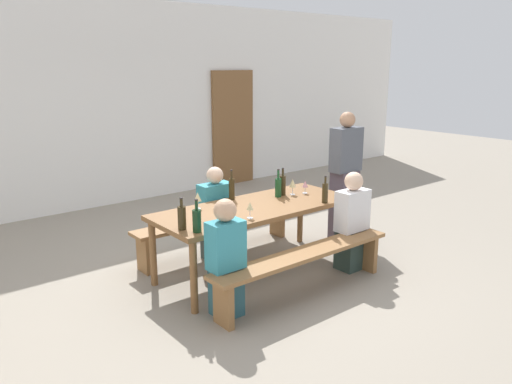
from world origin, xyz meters
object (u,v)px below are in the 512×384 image
(standing_host, at_px, (345,179))
(wine_glass_3, at_px, (293,184))
(bench_near, at_px, (304,261))
(seated_guest_near_1, at_px, (352,224))
(wine_glass_2, at_px, (224,210))
(wooden_door, at_px, (233,128))
(wine_bottle_0, at_px, (278,187))
(bench_far, at_px, (217,224))
(wine_bottle_4, at_px, (283,185))
(wine_bottle_1, at_px, (197,220))
(wine_glass_1, at_px, (305,184))
(tasting_table, at_px, (256,212))
(wine_bottle_2, at_px, (232,188))
(wine_bottle_5, at_px, (182,217))
(seated_guest_near_0, at_px, (226,260))
(wine_bottle_3, at_px, (325,192))
(wine_glass_4, at_px, (250,207))
(wine_glass_0, at_px, (198,197))

(standing_host, bearing_deg, wine_glass_3, 2.61)
(bench_near, bearing_deg, seated_guest_near_1, 9.85)
(wine_glass_2, bearing_deg, wine_glass_3, 15.80)
(wooden_door, distance_m, wine_bottle_0, 3.90)
(bench_near, height_order, bench_far, same)
(wine_bottle_4, bearing_deg, wine_bottle_1, -161.55)
(wine_glass_1, distance_m, wine_glass_3, 0.16)
(tasting_table, height_order, bench_far, tasting_table)
(wine_bottle_4, bearing_deg, bench_near, -119.94)
(wine_bottle_2, height_order, wine_bottle_5, wine_bottle_2)
(wine_glass_3, distance_m, seated_guest_near_1, 0.82)
(seated_guest_near_0, height_order, standing_host, standing_host)
(tasting_table, height_order, wine_bottle_3, wine_bottle_3)
(wine_glass_4, bearing_deg, standing_host, 13.27)
(wine_bottle_1, xyz_separation_m, seated_guest_near_0, (0.13, -0.26, -0.33))
(wine_glass_1, distance_m, standing_host, 0.81)
(wine_bottle_4, relative_size, wine_glass_0, 1.79)
(bench_near, bearing_deg, wine_bottle_5, 151.39)
(wine_glass_4, xyz_separation_m, standing_host, (1.90, 0.45, -0.08))
(wooden_door, distance_m, wine_glass_2, 4.78)
(bench_far, xyz_separation_m, seated_guest_near_0, (-0.83, -1.34, 0.17))
(wine_bottle_5, relative_size, wine_glass_1, 1.99)
(bench_near, relative_size, wine_bottle_4, 6.73)
(wine_bottle_0, relative_size, wine_glass_4, 1.96)
(wine_bottle_1, distance_m, wine_bottle_4, 1.55)
(wine_glass_4, height_order, seated_guest_near_1, seated_guest_near_1)
(wine_glass_3, height_order, seated_guest_near_1, seated_guest_near_1)
(wooden_door, relative_size, wine_glass_3, 11.31)
(seated_guest_near_1, bearing_deg, bench_far, 32.72)
(wine_bottle_2, height_order, wine_glass_3, wine_bottle_2)
(wine_bottle_1, relative_size, wine_glass_2, 1.77)
(wine_bottle_0, bearing_deg, standing_host, 0.36)
(seated_guest_near_0, height_order, seated_guest_near_1, seated_guest_near_1)
(bench_near, distance_m, wine_bottle_4, 1.16)
(wine_bottle_3, distance_m, seated_guest_near_1, 0.46)
(bench_far, xyz_separation_m, wine_bottle_0, (0.43, -0.62, 0.51))
(wine_bottle_4, height_order, standing_host, standing_host)
(bench_near, distance_m, seated_guest_near_0, 0.86)
(wine_glass_3, height_order, standing_host, standing_host)
(wine_bottle_4, bearing_deg, wine_glass_2, -160.00)
(seated_guest_near_0, bearing_deg, wine_bottle_2, -38.87)
(tasting_table, distance_m, bench_near, 0.81)
(wine_bottle_1, height_order, standing_host, standing_host)
(wine_bottle_1, distance_m, wine_glass_0, 0.75)
(wooden_door, height_order, bench_far, wooden_door)
(tasting_table, height_order, wine_glass_0, wine_glass_0)
(wooden_door, bearing_deg, seated_guest_near_1, -109.29)
(standing_host, bearing_deg, bench_near, 29.36)
(wine_glass_4, bearing_deg, wine_bottle_5, 169.98)
(wine_glass_3, relative_size, standing_host, 0.11)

